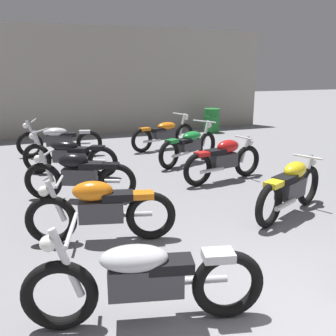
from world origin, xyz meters
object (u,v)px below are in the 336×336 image
at_px(motorcycle_left_row_2, 79,175).
at_px(motorcycle_right_row_3, 190,145).
at_px(motorcycle_left_row_1, 101,209).
at_px(motorcycle_left_row_3, 68,155).
at_px(motorcycle_left_row_4, 59,140).
at_px(motorcycle_right_row_1, 291,187).
at_px(oil_drum, 212,120).
at_px(motorcycle_right_row_2, 224,159).
at_px(motorcycle_right_row_4, 164,133).
at_px(motorcycle_left_row_0, 144,278).

height_order(motorcycle_left_row_2, motorcycle_right_row_3, motorcycle_right_row_3).
bearing_deg(motorcycle_left_row_1, motorcycle_left_row_2, 90.97).
distance_m(motorcycle_left_row_1, motorcycle_left_row_3, 3.42).
distance_m(motorcycle_left_row_2, motorcycle_right_row_3, 3.37).
bearing_deg(motorcycle_left_row_2, motorcycle_left_row_4, 90.04).
xyz_separation_m(motorcycle_left_row_1, motorcycle_right_row_1, (2.95, -0.13, 0.00)).
distance_m(motorcycle_left_row_1, motorcycle_left_row_2, 1.74).
bearing_deg(motorcycle_left_row_4, oil_drum, 19.87).
height_order(motorcycle_left_row_1, motorcycle_left_row_2, same).
bearing_deg(motorcycle_right_row_3, motorcycle_left_row_2, -148.88).
height_order(motorcycle_right_row_2, motorcycle_right_row_3, motorcycle_right_row_3).
height_order(motorcycle_left_row_4, motorcycle_right_row_3, same).
bearing_deg(motorcycle_left_row_4, motorcycle_right_row_2, -49.83).
bearing_deg(motorcycle_right_row_4, motorcycle_right_row_1, -88.90).
bearing_deg(motorcycle_right_row_3, oil_drum, 55.72).
height_order(motorcycle_right_row_1, oil_drum, motorcycle_right_row_1).
bearing_deg(motorcycle_left_row_4, motorcycle_right_row_3, -32.27).
height_order(motorcycle_right_row_2, oil_drum, motorcycle_right_row_2).
xyz_separation_m(motorcycle_left_row_3, motorcycle_right_row_1, (2.97, -3.55, 0.01)).
xyz_separation_m(motorcycle_right_row_2, motorcycle_right_row_4, (-0.04, 3.36, -0.01)).
relative_size(motorcycle_left_row_1, motorcycle_left_row_2, 1.05).
xyz_separation_m(motorcycle_left_row_0, oil_drum, (5.42, 9.07, -0.03)).
height_order(motorcycle_left_row_1, motorcycle_right_row_1, same).
xyz_separation_m(motorcycle_left_row_1, oil_drum, (5.45, 7.29, -0.03)).
bearing_deg(motorcycle_left_row_1, motorcycle_left_row_3, 90.25).
bearing_deg(motorcycle_right_row_1, oil_drum, 71.39).
height_order(motorcycle_left_row_4, oil_drum, motorcycle_left_row_4).
bearing_deg(motorcycle_right_row_2, motorcycle_right_row_4, 90.64).
relative_size(motorcycle_left_row_3, motorcycle_right_row_3, 0.97).
height_order(motorcycle_left_row_0, motorcycle_left_row_3, same).
xyz_separation_m(motorcycle_left_row_0, motorcycle_left_row_1, (-0.04, 1.78, 0.01)).
distance_m(motorcycle_left_row_2, motorcycle_right_row_4, 4.51).
xyz_separation_m(motorcycle_left_row_1, motorcycle_left_row_2, (-0.03, 1.74, 0.00)).
height_order(motorcycle_left_row_4, motorcycle_right_row_1, motorcycle_left_row_4).
relative_size(motorcycle_left_row_4, motorcycle_right_row_3, 1.09).
bearing_deg(motorcycle_left_row_0, motorcycle_right_row_3, 61.81).
distance_m(motorcycle_right_row_2, motorcycle_right_row_3, 1.63).
bearing_deg(motorcycle_right_row_3, motorcycle_left_row_1, -129.34).
distance_m(motorcycle_left_row_1, motorcycle_right_row_3, 4.51).
height_order(motorcycle_left_row_1, motorcycle_left_row_3, motorcycle_left_row_3).
xyz_separation_m(motorcycle_left_row_0, motorcycle_left_row_2, (-0.07, 3.52, 0.01)).
height_order(motorcycle_left_row_3, motorcycle_right_row_3, same).
relative_size(motorcycle_left_row_3, oil_drum, 2.25).
relative_size(motorcycle_left_row_3, motorcycle_left_row_4, 0.89).
xyz_separation_m(motorcycle_left_row_0, motorcycle_right_row_3, (2.82, 5.27, 0.00)).
relative_size(motorcycle_right_row_3, oil_drum, 2.31).
distance_m(motorcycle_right_row_4, oil_drum, 3.33).
relative_size(motorcycle_right_row_4, oil_drum, 2.49).
distance_m(motorcycle_left_row_4, motorcycle_right_row_1, 6.21).
distance_m(motorcycle_left_row_0, motorcycle_left_row_4, 7.09).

